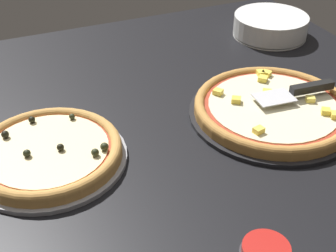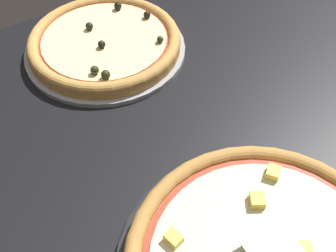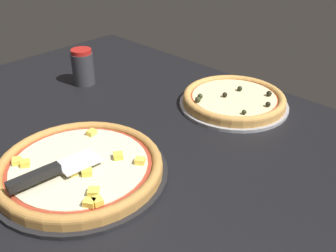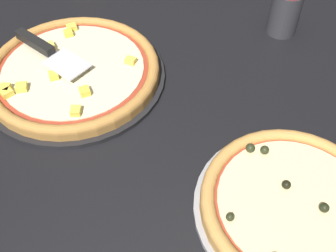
# 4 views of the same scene
# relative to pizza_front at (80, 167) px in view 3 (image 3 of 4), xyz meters

# --- Properties ---
(ground_plane) EXTENTS (1.54, 1.21, 0.04)m
(ground_plane) POSITION_rel_pizza_front_xyz_m (-0.04, 0.14, -0.04)
(ground_plane) COLOR black
(pizza_pan_front) EXTENTS (0.41, 0.41, 0.01)m
(pizza_pan_front) POSITION_rel_pizza_front_xyz_m (-0.00, 0.00, -0.02)
(pizza_pan_front) COLOR black
(pizza_pan_front) RESTS_ON ground_plane
(pizza_front) EXTENTS (0.39, 0.39, 0.04)m
(pizza_front) POSITION_rel_pizza_front_xyz_m (0.00, 0.00, 0.00)
(pizza_front) COLOR #B77F3D
(pizza_front) RESTS_ON pizza_pan_front
(pizza_pan_back) EXTENTS (0.34, 0.34, 0.01)m
(pizza_pan_back) POSITION_rel_pizza_front_xyz_m (0.05, 0.54, -0.02)
(pizza_pan_back) COLOR #939399
(pizza_pan_back) RESTS_ON ground_plane
(pizza_back) EXTENTS (0.32, 0.32, 0.04)m
(pizza_back) POSITION_rel_pizza_front_xyz_m (0.05, 0.54, 0.00)
(pizza_back) COLOR #C68E47
(pizza_back) RESTS_ON pizza_pan_back
(serving_spatula) EXTENTS (0.07, 0.21, 0.02)m
(serving_spatula) POSITION_rel_pizza_front_xyz_m (0.00, -0.09, 0.03)
(serving_spatula) COLOR silver
(serving_spatula) RESTS_ON pizza_front
(parmesan_shaker) EXTENTS (0.08, 0.08, 0.12)m
(parmesan_shaker) POSITION_rel_pizza_front_xyz_m (-0.43, 0.32, 0.04)
(parmesan_shaker) COLOR #333338
(parmesan_shaker) RESTS_ON ground_plane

